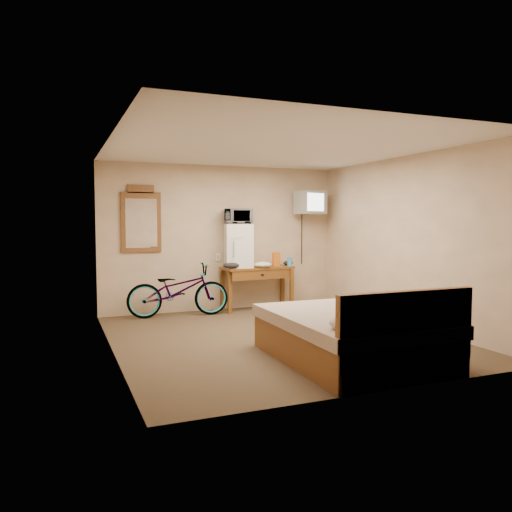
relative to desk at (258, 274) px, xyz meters
name	(u,v)px	position (x,y,z in m)	size (l,w,h in m)	color
room	(276,244)	(-0.56, -2.00, 0.63)	(4.60, 4.64, 2.50)	#443522
desk	(258,274)	(0.00, 0.00, 0.00)	(1.29, 0.60, 0.75)	brown
mini_fridge	(239,246)	(-0.35, 0.03, 0.50)	(0.53, 0.52, 0.75)	white
microwave	(238,216)	(-0.35, 0.03, 1.01)	(0.48, 0.32, 0.26)	white
snack_bag	(276,259)	(0.36, 0.02, 0.25)	(0.12, 0.07, 0.25)	#CD6112
blue_cup	(290,262)	(0.57, -0.08, 0.21)	(0.09, 0.09, 0.16)	#3B95CB
cloth_cream	(263,265)	(0.03, -0.13, 0.18)	(0.32, 0.24, 0.10)	silver
cloth_dark_a	(232,265)	(-0.53, -0.11, 0.18)	(0.29, 0.22, 0.11)	black
cloth_dark_b	(288,263)	(0.63, 0.10, 0.17)	(0.19, 0.15, 0.08)	black
crt_television	(310,203)	(1.03, 0.02, 1.26)	(0.56, 0.63, 0.41)	black
wall_mirror	(141,220)	(-1.95, 0.27, 0.95)	(0.64, 0.04, 1.09)	brown
bicycle	(178,290)	(-1.43, -0.09, -0.19)	(0.57, 1.64, 0.86)	black
bed	(354,335)	(-0.25, -3.38, -0.33)	(1.55, 2.04, 0.90)	brown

